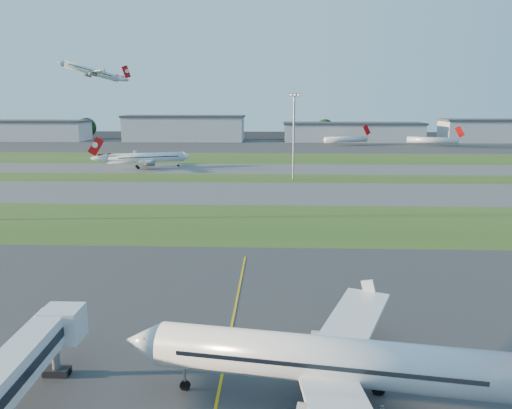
{
  "coord_description": "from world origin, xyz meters",
  "views": [
    {
      "loc": [
        9.55,
        -43.65,
        23.7
      ],
      "look_at": [
        6.41,
        36.37,
        7.0
      ],
      "focal_mm": 35.0,
      "sensor_mm": 36.0,
      "label": 1
    }
  ],
  "objects_px": {
    "airliner_taxiing": "(145,158)",
    "mini_jet_near": "(346,139)",
    "airliner_parked": "(342,363)",
    "light_mast_centre": "(294,131)",
    "mini_jet_far": "(433,140)"
  },
  "relations": [
    {
      "from": "airliner_taxiing",
      "to": "mini_jet_near",
      "type": "bearing_deg",
      "value": -153.22
    },
    {
      "from": "airliner_parked",
      "to": "light_mast_centre",
      "type": "relative_size",
      "value": 1.38
    },
    {
      "from": "airliner_parked",
      "to": "airliner_taxiing",
      "type": "height_order",
      "value": "airliner_parked"
    },
    {
      "from": "mini_jet_far",
      "to": "light_mast_centre",
      "type": "height_order",
      "value": "light_mast_centre"
    },
    {
      "from": "mini_jet_near",
      "to": "mini_jet_far",
      "type": "xyz_separation_m",
      "value": [
        45.15,
        -3.81,
        0.0
      ]
    },
    {
      "from": "airliner_parked",
      "to": "light_mast_centre",
      "type": "xyz_separation_m",
      "value": [
        0.21,
        116.31,
        10.9
      ]
    },
    {
      "from": "airliner_taxiing",
      "to": "mini_jet_far",
      "type": "relative_size",
      "value": 1.15
    },
    {
      "from": "light_mast_centre",
      "to": "airliner_parked",
      "type": "bearing_deg",
      "value": -90.1
    },
    {
      "from": "mini_jet_near",
      "to": "airliner_taxiing",
      "type": "bearing_deg",
      "value": -155.56
    },
    {
      "from": "airliner_taxiing",
      "to": "light_mast_centre",
      "type": "relative_size",
      "value": 1.22
    },
    {
      "from": "airliner_taxiing",
      "to": "airliner_parked",
      "type": "bearing_deg",
      "value": 88.41
    },
    {
      "from": "mini_jet_far",
      "to": "light_mast_centre",
      "type": "xyz_separation_m",
      "value": [
        -77.91,
        -117.14,
        11.53
      ]
    },
    {
      "from": "airliner_taxiing",
      "to": "light_mast_centre",
      "type": "distance_m",
      "value": 58.76
    },
    {
      "from": "airliner_parked",
      "to": "mini_jet_far",
      "type": "bearing_deg",
      "value": 80.42
    },
    {
      "from": "mini_jet_near",
      "to": "mini_jet_far",
      "type": "bearing_deg",
      "value": -28.98
    }
  ]
}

